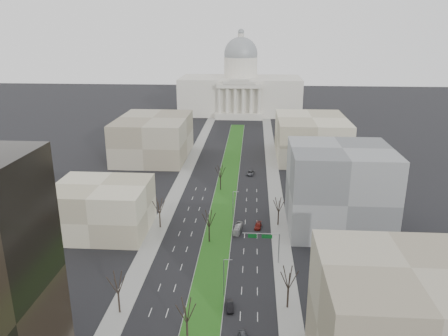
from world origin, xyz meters
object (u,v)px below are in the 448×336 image
at_px(box_van, 238,229).
at_px(car_red, 258,226).
at_px(car_black, 230,306).
at_px(car_grey_far, 250,173).

bearing_deg(box_van, car_red, 33.79).
xyz_separation_m(car_black, car_red, (6.07, 38.88, -0.05)).
relative_size(car_red, car_grey_far, 0.83).
height_order(car_black, box_van, box_van).
distance_m(car_black, car_red, 39.36).
xyz_separation_m(car_black, box_van, (0.30, 36.00, 0.29)).
distance_m(car_red, box_van, 6.46).
bearing_deg(car_black, car_grey_far, 81.58).
relative_size(car_grey_far, box_van, 0.76).
bearing_deg(car_grey_far, car_black, -83.32).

